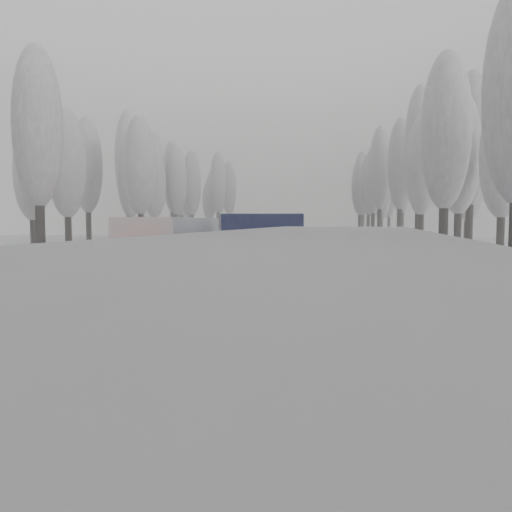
% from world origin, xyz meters
% --- Properties ---
extents(ground, '(260.00, 260.00, 0.00)m').
position_xyz_m(ground, '(0.00, 0.00, 0.00)').
color(ground, silver).
rests_on(ground, ground).
extents(carriageway_right, '(7.50, 200.00, 0.03)m').
position_xyz_m(carriageway_right, '(5.25, 30.00, 0.01)').
color(carriageway_right, black).
rests_on(carriageway_right, ground).
extents(carriageway_left, '(7.50, 200.00, 0.03)m').
position_xyz_m(carriageway_left, '(-5.25, 30.00, 0.01)').
color(carriageway_left, black).
rests_on(carriageway_left, ground).
extents(median_slush, '(3.00, 200.00, 0.04)m').
position_xyz_m(median_slush, '(0.00, 30.00, 0.02)').
color(median_slush, '#A2A5AA').
rests_on(median_slush, ground).
extents(shoulder_right, '(2.40, 200.00, 0.04)m').
position_xyz_m(shoulder_right, '(10.20, 30.00, 0.02)').
color(shoulder_right, '#A2A5AA').
rests_on(shoulder_right, ground).
extents(shoulder_left, '(2.40, 200.00, 0.04)m').
position_xyz_m(shoulder_left, '(-10.20, 30.00, 0.02)').
color(shoulder_left, '#A2A5AA').
rests_on(shoulder_left, ground).
extents(median_guardrail, '(0.12, 200.00, 0.76)m').
position_xyz_m(median_guardrail, '(0.00, 29.99, 0.60)').
color(median_guardrail, slate).
rests_on(median_guardrail, ground).
extents(tree_18, '(3.60, 3.60, 16.58)m').
position_xyz_m(tree_18, '(14.51, 27.03, 10.70)').
color(tree_18, black).
rests_on(tree_18, ground).
extents(tree_19, '(3.60, 3.60, 14.57)m').
position_xyz_m(tree_19, '(20.02, 31.03, 9.42)').
color(tree_19, black).
rests_on(tree_19, ground).
extents(tree_20, '(3.60, 3.60, 15.71)m').
position_xyz_m(tree_20, '(17.90, 35.17, 10.14)').
color(tree_20, black).
rests_on(tree_20, ground).
extents(tree_21, '(3.60, 3.60, 18.62)m').
position_xyz_m(tree_21, '(20.12, 39.17, 12.00)').
color(tree_21, black).
rests_on(tree_21, ground).
extents(tree_22, '(3.60, 3.60, 15.86)m').
position_xyz_m(tree_22, '(17.02, 45.60, 10.24)').
color(tree_22, black).
rests_on(tree_22, ground).
extents(tree_23, '(3.60, 3.60, 13.55)m').
position_xyz_m(tree_23, '(23.31, 49.60, 8.77)').
color(tree_23, black).
rests_on(tree_23, ground).
extents(tree_24, '(3.60, 3.60, 20.49)m').
position_xyz_m(tree_24, '(17.90, 51.02, 13.19)').
color(tree_24, black).
rests_on(tree_24, ground).
extents(tree_25, '(3.60, 3.60, 19.44)m').
position_xyz_m(tree_25, '(24.81, 55.02, 12.52)').
color(tree_25, black).
rests_on(tree_25, ground).
extents(tree_26, '(3.60, 3.60, 18.78)m').
position_xyz_m(tree_26, '(17.56, 61.27, 12.10)').
color(tree_26, black).
rests_on(tree_26, ground).
extents(tree_27, '(3.60, 3.60, 17.62)m').
position_xyz_m(tree_27, '(24.72, 65.27, 11.36)').
color(tree_27, black).
rests_on(tree_27, ground).
extents(tree_28, '(3.60, 3.60, 19.62)m').
position_xyz_m(tree_28, '(16.34, 71.95, 12.64)').
color(tree_28, black).
rests_on(tree_28, ground).
extents(tree_29, '(3.60, 3.60, 18.11)m').
position_xyz_m(tree_29, '(23.71, 75.95, 11.67)').
color(tree_29, black).
rests_on(tree_29, ground).
extents(tree_30, '(3.60, 3.60, 17.86)m').
position_xyz_m(tree_30, '(16.56, 81.70, 11.52)').
color(tree_30, black).
rests_on(tree_30, ground).
extents(tree_31, '(3.60, 3.60, 18.58)m').
position_xyz_m(tree_31, '(22.48, 85.70, 11.97)').
color(tree_31, black).
rests_on(tree_31, ground).
extents(tree_32, '(3.60, 3.60, 17.33)m').
position_xyz_m(tree_32, '(16.63, 89.21, 11.18)').
color(tree_32, black).
rests_on(tree_32, ground).
extents(tree_33, '(3.60, 3.60, 14.33)m').
position_xyz_m(tree_33, '(19.77, 93.21, 9.26)').
color(tree_33, black).
rests_on(tree_33, ground).
extents(tree_34, '(3.60, 3.60, 17.63)m').
position_xyz_m(tree_34, '(15.73, 96.32, 11.37)').
color(tree_34, black).
rests_on(tree_34, ground).
extents(tree_35, '(3.60, 3.60, 18.25)m').
position_xyz_m(tree_35, '(24.94, 100.32, 11.77)').
color(tree_35, black).
rests_on(tree_35, ground).
extents(tree_36, '(3.60, 3.60, 20.23)m').
position_xyz_m(tree_36, '(17.04, 106.16, 13.02)').
color(tree_36, black).
rests_on(tree_36, ground).
extents(tree_37, '(3.60, 3.60, 16.37)m').
position_xyz_m(tree_37, '(24.02, 110.16, 10.56)').
color(tree_37, black).
rests_on(tree_37, ground).
extents(tree_38, '(3.60, 3.60, 17.97)m').
position_xyz_m(tree_38, '(18.73, 116.73, 11.59)').
color(tree_38, black).
rests_on(tree_38, ground).
extents(tree_39, '(3.60, 3.60, 16.19)m').
position_xyz_m(tree_39, '(21.55, 120.73, 10.45)').
color(tree_39, black).
rests_on(tree_39, ground).
extents(tree_58, '(3.60, 3.60, 17.21)m').
position_xyz_m(tree_58, '(-15.13, 24.57, 11.10)').
color(tree_58, black).
rests_on(tree_58, ground).
extents(tree_60, '(3.60, 3.60, 14.84)m').
position_xyz_m(tree_60, '(-17.75, 34.20, 9.59)').
color(tree_60, black).
rests_on(tree_60, ground).
extents(tree_61, '(3.60, 3.60, 13.95)m').
position_xyz_m(tree_61, '(-23.52, 38.20, 9.02)').
color(tree_61, black).
rests_on(tree_61, ground).
extents(tree_62, '(3.60, 3.60, 16.04)m').
position_xyz_m(tree_62, '(-13.94, 43.73, 10.36)').
color(tree_62, black).
rests_on(tree_62, ground).
extents(tree_63, '(3.60, 3.60, 16.88)m').
position_xyz_m(tree_63, '(-21.85, 47.73, 10.89)').
color(tree_63, black).
rests_on(tree_63, ground).
extents(tree_64, '(3.60, 3.60, 15.42)m').
position_xyz_m(tree_64, '(-18.26, 52.71, 9.96)').
color(tree_64, black).
rests_on(tree_64, ground).
extents(tree_65, '(3.60, 3.60, 19.48)m').
position_xyz_m(tree_65, '(-20.05, 56.71, 12.55)').
color(tree_65, black).
rests_on(tree_65, ground).
extents(tree_66, '(3.60, 3.60, 15.23)m').
position_xyz_m(tree_66, '(-18.16, 62.35, 9.84)').
color(tree_66, black).
rests_on(tree_66, ground).
extents(tree_67, '(3.60, 3.60, 17.09)m').
position_xyz_m(tree_67, '(-19.54, 66.35, 11.03)').
color(tree_67, black).
rests_on(tree_67, ground).
extents(tree_68, '(3.60, 3.60, 16.65)m').
position_xyz_m(tree_68, '(-16.58, 69.11, 10.75)').
color(tree_68, black).
rests_on(tree_68, ground).
extents(tree_69, '(3.60, 3.60, 19.35)m').
position_xyz_m(tree_69, '(-21.42, 73.11, 12.46)').
color(tree_69, black).
rests_on(tree_69, ground).
extents(tree_70, '(3.60, 3.60, 17.09)m').
position_xyz_m(tree_70, '(-16.33, 79.19, 11.03)').
color(tree_70, black).
rests_on(tree_70, ground).
extents(tree_71, '(3.60, 3.60, 19.61)m').
position_xyz_m(tree_71, '(-21.09, 83.19, 12.63)').
color(tree_71, black).
rests_on(tree_71, ground).
extents(tree_72, '(3.60, 3.60, 15.11)m').
position_xyz_m(tree_72, '(-18.93, 88.54, 9.76)').
color(tree_72, black).
rests_on(tree_72, ground).
extents(tree_73, '(3.60, 3.60, 17.22)m').
position_xyz_m(tree_73, '(-21.82, 92.54, 11.11)').
color(tree_73, black).
rests_on(tree_73, ground).
extents(tree_74, '(3.60, 3.60, 19.68)m').
position_xyz_m(tree_74, '(-15.07, 99.33, 12.67)').
color(tree_74, black).
rests_on(tree_74, ground).
extents(tree_75, '(3.60, 3.60, 18.60)m').
position_xyz_m(tree_75, '(-24.20, 103.33, 11.99)').
color(tree_75, black).
rests_on(tree_75, ground).
extents(tree_76, '(3.60, 3.60, 18.55)m').
position_xyz_m(tree_76, '(-14.05, 108.72, 11.95)').
color(tree_76, black).
rests_on(tree_76, ground).
extents(tree_77, '(3.60, 3.60, 14.32)m').
position_xyz_m(tree_77, '(-19.66, 112.72, 9.26)').
color(tree_77, black).
rests_on(tree_77, ground).
extents(tree_78, '(3.60, 3.60, 19.55)m').
position_xyz_m(tree_78, '(-17.56, 115.31, 12.59)').
color(tree_78, black).
rests_on(tree_78, ground).
extents(tree_79, '(3.60, 3.60, 17.07)m').
position_xyz_m(tree_79, '(-20.33, 119.31, 11.01)').
color(tree_79, black).
rests_on(tree_79, ground).
extents(truck_grey_tarp, '(4.61, 16.54, 4.21)m').
position_xyz_m(truck_grey_tarp, '(4.61, -5.02, 2.46)').
color(truck_grey_tarp, '#454549').
rests_on(truck_grey_tarp, ground).
extents(truck_blue_box, '(4.28, 18.00, 4.58)m').
position_xyz_m(truck_blue_box, '(2.31, 14.75, 2.67)').
color(truck_blue_box, navy).
rests_on(truck_blue_box, ground).
extents(truck_cream_box, '(4.21, 15.14, 3.85)m').
position_xyz_m(truck_cream_box, '(6.74, 35.70, 2.25)').
color(truck_cream_box, '#A6A393').
rests_on(truck_cream_box, ground).
extents(box_truck_distant, '(2.99, 7.92, 2.89)m').
position_xyz_m(box_truck_distant, '(3.54, 76.86, 1.47)').
color(box_truck_distant, silver).
rests_on(box_truck_distant, ground).
extents(truck_red_white, '(3.45, 17.62, 4.49)m').
position_xyz_m(truck_red_white, '(-2.72, 15.93, 2.62)').
color(truck_red_white, '#A91E09').
rests_on(truck_red_white, ground).
extents(truck_red_red, '(4.88, 17.33, 4.41)m').
position_xyz_m(truck_red_red, '(-6.80, 32.36, 2.57)').
color(truck_red_red, '#BB180A').
rests_on(truck_red_red, ground).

